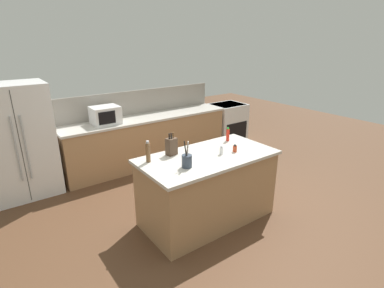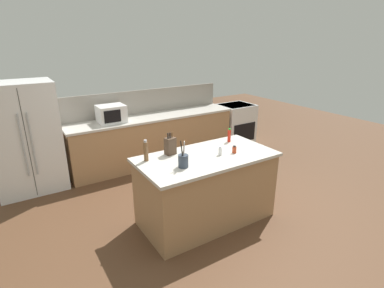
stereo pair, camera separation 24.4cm
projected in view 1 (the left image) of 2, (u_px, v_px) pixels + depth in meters
The scene contains 13 objects.
ground_plane at pixel (207, 218), 4.14m from camera, with size 14.00×14.00×0.00m, color brown.
back_counter_run at pixel (149, 140), 5.82m from camera, with size 3.29×0.66×0.94m.
wall_backsplash at pixel (139, 102), 5.82m from camera, with size 3.25×0.03×0.46m, color gray.
kitchen_island at pixel (207, 188), 3.98m from camera, with size 1.78×0.92×0.94m.
refrigerator at pixel (17, 142), 4.51m from camera, with size 0.99×0.75×1.75m.
range_oven at pixel (227, 123), 6.96m from camera, with size 0.76×0.65×0.92m.
microwave at pixel (105, 115), 5.16m from camera, with size 0.47×0.39×0.30m.
knife_block at pixel (171, 146), 3.80m from camera, with size 0.14×0.12×0.29m.
utensil_crock at pixel (187, 161), 3.44m from camera, with size 0.12×0.12×0.32m.
pepper_grinder at pixel (148, 152), 3.58m from camera, with size 0.06×0.06×0.27m.
hot_sauce_bottle at pixel (228, 135), 4.31m from camera, with size 0.05×0.05×0.20m.
spice_jar_paprika at pixel (235, 149), 3.92m from camera, with size 0.05×0.05×0.10m.
salt_shaker at pixel (221, 150), 3.84m from camera, with size 0.05×0.05×0.11m.
Camera 1 is at (-2.26, -2.75, 2.37)m, focal length 28.00 mm.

